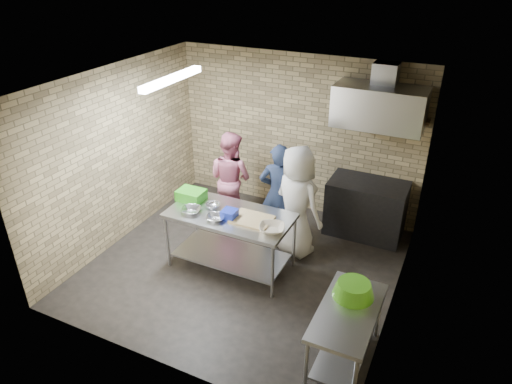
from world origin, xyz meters
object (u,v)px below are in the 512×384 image
(prep_table, at_px, (231,240))
(green_basin, at_px, (354,289))
(green_crate, at_px, (191,195))
(side_counter, at_px, (345,336))
(bottle_red, at_px, (385,109))
(woman_pink, at_px, (231,178))
(woman_white, at_px, (297,202))
(blue_tub, at_px, (229,214))
(stove, at_px, (366,208))
(man_navy, at_px, (278,194))

(prep_table, xyz_separation_m, green_basin, (1.95, -0.79, 0.40))
(prep_table, relative_size, green_crate, 4.50)
(side_counter, distance_m, bottle_red, 3.44)
(woman_pink, relative_size, woman_white, 0.93)
(green_basin, bearing_deg, green_crate, 161.15)
(blue_tub, bearing_deg, woman_pink, 117.69)
(side_counter, bearing_deg, stove, 99.29)
(prep_table, distance_m, side_counter, 2.23)
(side_counter, height_order, woman_white, woman_white)
(blue_tub, height_order, man_navy, man_navy)
(side_counter, distance_m, woman_white, 2.24)
(bottle_red, bearing_deg, prep_table, -128.87)
(stove, relative_size, green_basin, 2.61)
(stove, distance_m, bottle_red, 1.60)
(man_navy, bearing_deg, bottle_red, -161.14)
(green_crate, bearing_deg, man_navy, 38.68)
(stove, distance_m, woman_pink, 2.22)
(prep_table, relative_size, stove, 1.45)
(stove, bearing_deg, green_crate, -144.38)
(blue_tub, bearing_deg, bottle_red, 53.41)
(prep_table, height_order, green_crate, green_crate)
(bottle_red, distance_m, woman_pink, 2.63)
(prep_table, relative_size, green_basin, 3.78)
(prep_table, relative_size, side_counter, 1.45)
(bottle_red, distance_m, woman_white, 1.90)
(green_crate, relative_size, green_basin, 0.84)
(prep_table, bearing_deg, side_counter, -27.69)
(prep_table, relative_size, bottle_red, 9.66)
(green_basin, relative_size, man_navy, 0.29)
(blue_tub, xyz_separation_m, green_basin, (1.90, -0.69, -0.10))
(stove, xyz_separation_m, green_basin, (0.43, -2.50, 0.38))
(green_crate, bearing_deg, bottle_red, 38.87)
(woman_white, bearing_deg, prep_table, 70.56)
(woman_white, bearing_deg, man_navy, -4.27)
(man_navy, bearing_deg, side_counter, 109.54)
(stove, xyz_separation_m, bottle_red, (0.05, 0.24, 1.58))
(blue_tub, bearing_deg, man_navy, 75.02)
(stove, relative_size, blue_tub, 6.21)
(green_crate, distance_m, green_basin, 2.81)
(prep_table, xyz_separation_m, woman_pink, (-0.59, 1.12, 0.36))
(man_navy, height_order, woman_white, woman_white)
(green_crate, distance_m, man_navy, 1.33)
(side_counter, distance_m, woman_pink, 3.38)
(green_crate, height_order, green_basin, green_crate)
(green_crate, bearing_deg, blue_tub, -16.35)
(prep_table, height_order, woman_pink, woman_pink)
(prep_table, xyz_separation_m, green_crate, (-0.70, 0.12, 0.51))
(blue_tub, relative_size, bottle_red, 1.07)
(green_crate, xyz_separation_m, woman_white, (1.40, 0.62, -0.09))
(stove, height_order, green_crate, green_crate)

